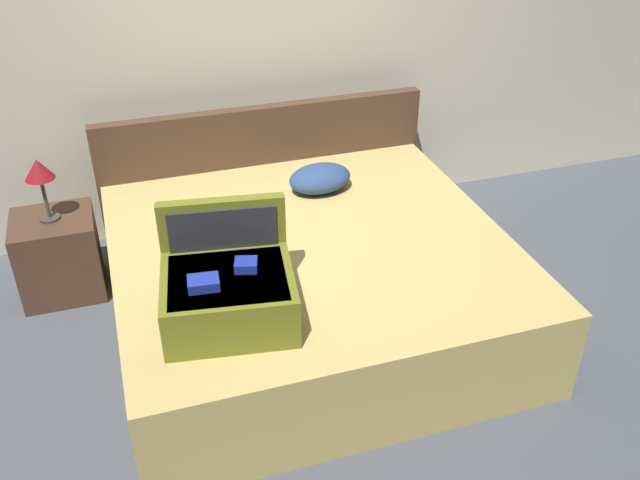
# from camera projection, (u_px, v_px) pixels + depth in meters

# --- Properties ---
(ground_plane) EXTENTS (12.00, 12.00, 0.00)m
(ground_plane) POSITION_uv_depth(u_px,v_px,m) (336.00, 367.00, 3.48)
(ground_plane) COLOR #4C515B
(back_wall) EXTENTS (8.00, 0.10, 2.60)m
(back_wall) POSITION_uv_depth(u_px,v_px,m) (248.00, 20.00, 4.12)
(back_wall) COLOR beige
(back_wall) RESTS_ON ground
(bed) EXTENTS (1.99, 1.89, 0.50)m
(bed) POSITION_uv_depth(u_px,v_px,m) (312.00, 282.00, 3.67)
(bed) COLOR tan
(bed) RESTS_ON ground
(headboard) EXTENTS (2.03, 0.08, 0.86)m
(headboard) POSITION_uv_depth(u_px,v_px,m) (265.00, 171.00, 4.37)
(headboard) COLOR #4C3323
(headboard) RESTS_ON ground
(hard_case_large) EXTENTS (0.62, 0.59, 0.46)m
(hard_case_large) POSITION_uv_depth(u_px,v_px,m) (228.00, 289.00, 2.96)
(hard_case_large) COLOR olive
(hard_case_large) RESTS_ON bed
(pillow_near_headboard) EXTENTS (0.40, 0.30, 0.15)m
(pillow_near_headboard) POSITION_uv_depth(u_px,v_px,m) (320.00, 178.00, 3.98)
(pillow_near_headboard) COLOR navy
(pillow_near_headboard) RESTS_ON bed
(pillow_center_head) EXTENTS (0.39, 0.32, 0.16)m
(pillow_center_head) POSITION_uv_depth(u_px,v_px,m) (217.00, 230.00, 3.49)
(pillow_center_head) COLOR navy
(pillow_center_head) RESTS_ON bed
(nightstand) EXTENTS (0.44, 0.40, 0.47)m
(nightstand) POSITION_uv_depth(u_px,v_px,m) (59.00, 255.00, 3.91)
(nightstand) COLOR #4C3323
(nightstand) RESTS_ON ground
(table_lamp) EXTENTS (0.15, 0.15, 0.36)m
(table_lamp) POSITION_uv_depth(u_px,v_px,m) (39.00, 173.00, 3.64)
(table_lamp) COLOR #3F3833
(table_lamp) RESTS_ON nightstand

